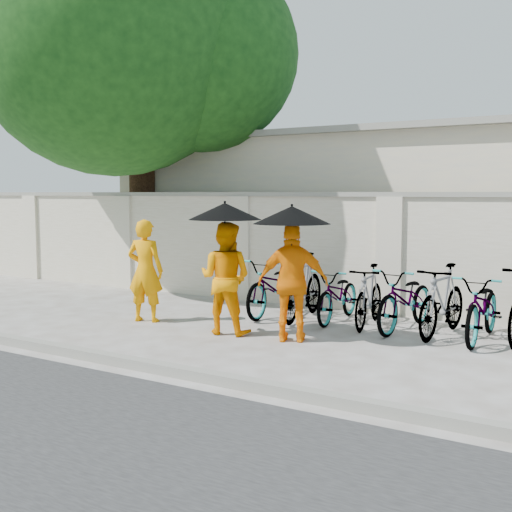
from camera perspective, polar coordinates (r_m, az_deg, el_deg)
The scene contains 17 objects.
ground at distance 9.46m, azimuth -6.48°, elevation -7.01°, with size 80.00×80.00×0.00m, color #B5B4B2.
kerb at distance 8.21m, azimuth -13.91°, elevation -8.66°, with size 40.00×0.16×0.12m, color gray.
compound_wall at distance 11.51m, azimuth 7.34°, elevation 0.28°, with size 20.00×0.30×2.00m, color silver.
building_behind at distance 14.73m, azimuth 17.07°, elevation 3.58°, with size 14.00×6.00×3.20m, color beige.
shade_tree at distance 14.20m, azimuth -11.16°, elevation 17.87°, with size 6.70×6.20×8.20m.
monk_left at distance 10.42m, azimuth -9.81°, elevation -1.29°, with size 0.60×0.39×1.65m, color #FF9C02.
monk_center at distance 9.40m, azimuth -2.73°, elevation -1.97°, with size 0.80×0.62×1.65m, color #FF9100.
parasol_center at distance 9.22m, azimuth -2.78°, elevation 3.99°, with size 1.05×1.05×0.99m.
monk_right at distance 8.89m, azimuth 3.30°, elevation -2.35°, with size 0.97×0.41×1.66m, color orange.
parasol_right at distance 8.73m, azimuth 3.20°, elevation 3.66°, with size 1.06×1.06×0.95m.
bike_0 at distance 10.85m, azimuth 1.68°, elevation -2.73°, with size 0.65×1.85×0.97m, color slate.
bike_1 at distance 10.50m, azimuth 4.18°, elevation -2.74°, with size 0.51×1.79×1.08m, color slate.
bike_2 at distance 10.40m, azimuth 7.34°, elevation -3.45°, with size 0.57×1.64×0.86m, color slate.
bike_3 at distance 10.05m, azimuth 10.01°, elevation -3.53°, with size 0.45×1.60×0.96m, color slate.
bike_4 at distance 9.91m, azimuth 13.21°, elevation -3.73°, with size 0.63×1.82×0.96m, color slate.
bike_5 at distance 9.63m, azimuth 16.24°, elevation -3.82°, with size 0.49×1.73×1.04m, color slate.
bike_6 at distance 9.49m, azimuth 19.54°, elevation -4.35°, with size 0.63×1.80×0.95m, color slate.
Camera 1 is at (5.71, -7.25, 2.06)m, focal length 45.00 mm.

